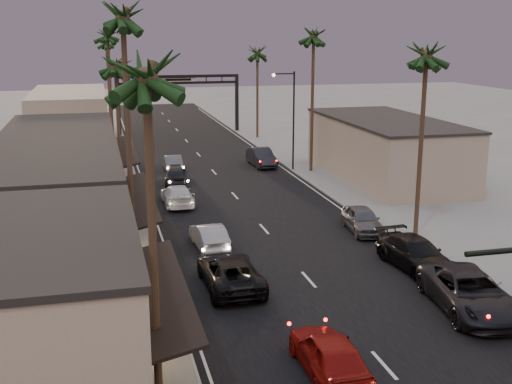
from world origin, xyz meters
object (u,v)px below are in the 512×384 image
oncoming_pickup (230,272)px  palm_far (106,40)px  palm_rc (257,49)px  oncoming_silver (209,236)px  palm_ra (427,48)px  palm_rb (314,32)px  palm_lb (122,9)px  curbside_black (416,254)px  palm_ld (107,32)px  curbside_near (470,292)px  palm_lc (115,60)px  streetlight_right (291,113)px  streetlight_left (127,102)px  palm_la (146,63)px  oncoming_red (329,354)px  arch (179,89)px

oncoming_pickup → palm_far: bearing=-86.4°
palm_rc → oncoming_silver: 41.98m
palm_ra → palm_rb: bearing=90.0°
palm_lb → oncoming_silver: (4.52, 3.19, -12.65)m
curbside_black → oncoming_silver: bearing=144.2°
palm_ld → curbside_near: size_ratio=2.20×
palm_rb → curbside_black: 27.53m
palm_lc → curbside_near: (14.46, -22.34, -9.57)m
streetlight_right → streetlight_left: same height
palm_la → palm_lc: size_ratio=1.08×
palm_la → oncoming_red: palm_la is taller
streetlight_left → oncoming_red: streetlight_left is taller
palm_lc → oncoming_red: bearing=-76.4°
palm_far → curbside_black: 61.49m
palm_rc → curbside_black: (-2.55, -44.84, -9.64)m
palm_ld → oncoming_red: 47.00m
palm_ra → oncoming_pickup: (-12.71, -5.04, -10.64)m
curbside_near → palm_la: bearing=-154.6°
oncoming_red → oncoming_silver: size_ratio=1.11×
arch → oncoming_silver: (-4.08, -44.81, -4.80)m
palm_rc → curbside_near: size_ratio=1.89×
palm_far → oncoming_pickup: 60.14m
streetlight_left → oncoming_red: size_ratio=1.82×
palm_lc → palm_rc: same height
arch → oncoming_pickup: 51.42m
palm_ld → palm_rb: size_ratio=1.00×
palm_lc → curbside_near: bearing=-57.1°
palm_rb → palm_far: bearing=116.4°
oncoming_red → palm_lb: bearing=-61.9°
streetlight_right → curbside_near: streetlight_right is taller
arch → oncoming_silver: bearing=-95.2°
palm_ra → palm_far: 56.58m
palm_la → oncoming_silver: size_ratio=2.97×
palm_rb → palm_rc: bearing=90.0°
streetlight_left → palm_ra: bearing=-65.5°
palm_lb → oncoming_red: bearing=-62.4°
palm_ra → curbside_black: palm_ra is taller
arch → palm_far: bearing=136.0°
palm_ra → oncoming_red: 20.73m
oncoming_pickup → palm_rc: bearing=-106.2°
streetlight_left → palm_rb: palm_rb is taller
palm_ra → curbside_black: bearing=-117.8°
palm_lb → palm_la: bearing=-90.0°
arch → streetlight_left: 13.85m
palm_rc → oncoming_red: 56.02m
palm_ld → palm_rb: bearing=-32.6°
curbside_black → palm_la: bearing=-150.3°
curbside_near → curbside_black: curbside_near is taller
palm_ld → palm_lb: bearing=-90.0°
oncoming_red → curbside_black: 12.46m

